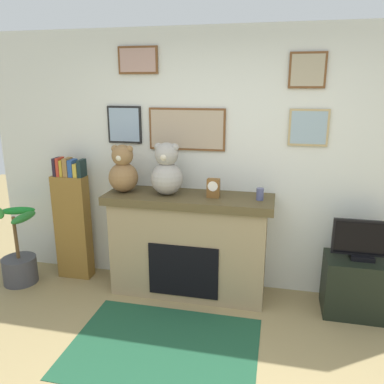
{
  "coord_description": "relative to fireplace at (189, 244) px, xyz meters",
  "views": [
    {
      "loc": [
        0.44,
        -1.81,
        2.06
      ],
      "look_at": [
        -0.34,
        1.69,
        1.06
      ],
      "focal_mm": 36.05,
      "sensor_mm": 36.0,
      "label": 1
    }
  ],
  "objects": [
    {
      "name": "mantel_clock",
      "position": [
        0.24,
        -0.02,
        0.6
      ],
      "size": [
        0.12,
        0.09,
        0.18
      ],
      "color": "brown",
      "rests_on": "fireplace"
    },
    {
      "name": "candle_jar",
      "position": [
        0.68,
        -0.02,
        0.57
      ],
      "size": [
        0.07,
        0.07,
        0.11
      ],
      "primitive_type": "cylinder",
      "color": "#4C517A",
      "rests_on": "fireplace"
    },
    {
      "name": "teddy_bear_brown",
      "position": [
        -0.21,
        -0.02,
        0.74
      ],
      "size": [
        0.32,
        0.32,
        0.51
      ],
      "color": "#9B968E",
      "rests_on": "fireplace"
    },
    {
      "name": "television",
      "position": [
        1.61,
        -0.05,
        0.2
      ],
      "size": [
        0.54,
        0.14,
        0.37
      ],
      "color": "black",
      "rests_on": "tv_stand"
    },
    {
      "name": "potted_plant",
      "position": [
        -1.82,
        -0.22,
        -0.25
      ],
      "size": [
        0.46,
        0.57,
        0.85
      ],
      "color": "#3F3F44",
      "rests_on": "ground_plane"
    },
    {
      "name": "area_rug",
      "position": [
        0.0,
        -0.92,
        -0.52
      ],
      "size": [
        1.52,
        1.1,
        0.01
      ],
      "primitive_type": "cube",
      "color": "#1B492F",
      "rests_on": "ground_plane"
    },
    {
      "name": "bookshelf",
      "position": [
        -1.3,
        0.05,
        0.11
      ],
      "size": [
        0.37,
        0.16,
        1.34
      ],
      "color": "brown",
      "rests_on": "ground_plane"
    },
    {
      "name": "tv_stand",
      "position": [
        1.61,
        -0.05,
        -0.25
      ],
      "size": [
        0.62,
        0.4,
        0.55
      ],
      "primitive_type": "cube",
      "color": "black",
      "rests_on": "ground_plane"
    },
    {
      "name": "fireplace",
      "position": [
        0.0,
        0.0,
        0.0
      ],
      "size": [
        1.64,
        0.55,
        1.03
      ],
      "color": "#97815D",
      "rests_on": "ground_plane"
    },
    {
      "name": "teddy_bear_grey",
      "position": [
        -0.66,
        -0.02,
        0.72
      ],
      "size": [
        0.29,
        0.29,
        0.47
      ],
      "color": "olive",
      "rests_on": "fireplace"
    },
    {
      "name": "back_wall",
      "position": [
        0.37,
        0.31,
        0.78
      ],
      "size": [
        5.2,
        0.15,
        2.6
      ],
      "color": "silver",
      "rests_on": "ground_plane"
    }
  ]
}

